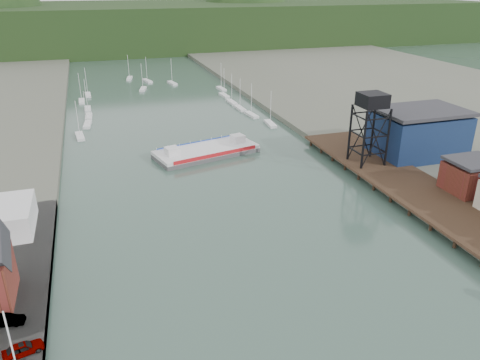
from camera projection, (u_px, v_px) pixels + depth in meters
east_pier at (408, 184)px, 96.58m from camera, size 14.00×70.00×2.45m
lift_tower at (372, 104)px, 101.93m from camera, size 6.50×6.50×16.00m
blue_shed at (418, 133)px, 111.30m from camera, size 20.50×14.50×11.30m
marina_sailboats at (160, 101)px, 168.49m from camera, size 57.71×92.65×0.90m
distant_hills at (114, 29)px, 305.73m from camera, size 500.00×120.00×80.00m
chain_ferry at (206, 151)px, 117.47m from camera, size 27.32×16.05×3.69m
car_west_a at (23, 348)px, 52.94m from camera, size 4.74×2.90×1.51m
car_west_b at (7, 320)px, 57.43m from camera, size 4.27×2.02×1.35m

